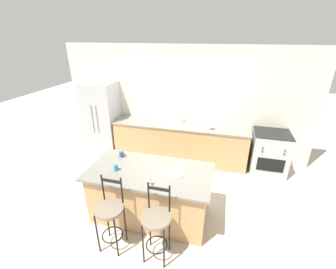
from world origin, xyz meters
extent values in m
plane|color=beige|center=(0.00, 0.00, 0.00)|extent=(18.00, 18.00, 0.00)
cube|color=beige|center=(0.00, 0.72, 1.35)|extent=(6.00, 0.07, 2.70)
cube|color=tan|center=(0.00, 0.39, 0.45)|extent=(3.20, 0.66, 0.90)
cube|color=gray|center=(0.00, 0.39, 0.92)|extent=(3.23, 0.70, 0.03)
cube|color=black|center=(0.00, 0.39, 0.93)|extent=(0.56, 0.36, 0.01)
cylinder|color=#ADAFB5|center=(0.00, 0.61, 1.04)|extent=(0.02, 0.02, 0.22)
cylinder|color=#ADAFB5|center=(0.00, 0.55, 1.14)|extent=(0.02, 0.12, 0.02)
cube|color=tan|center=(-0.07, -1.63, 0.43)|extent=(1.88, 0.90, 0.87)
cube|color=gray|center=(-0.07, -1.63, 0.89)|extent=(2.00, 1.02, 0.03)
cube|color=#ADAFB5|center=(-2.03, 0.35, 0.92)|extent=(0.79, 0.69, 1.84)
cylinder|color=#939399|center=(-2.09, 0.00, 1.01)|extent=(0.02, 0.02, 0.70)
cylinder|color=#939399|center=(-1.96, 0.00, 1.01)|extent=(0.02, 0.02, 0.70)
cube|color=#ADAFB5|center=(2.06, 0.35, 0.47)|extent=(0.76, 0.69, 0.94)
cube|color=black|center=(2.06, -0.01, 0.36)|extent=(0.54, 0.01, 0.30)
cube|color=black|center=(2.06, 0.35, 0.95)|extent=(0.76, 0.69, 0.02)
cylinder|color=black|center=(1.85, -0.01, 0.73)|extent=(0.03, 0.02, 0.03)
cylinder|color=black|center=(2.27, -0.01, 0.73)|extent=(0.03, 0.02, 0.03)
cylinder|color=black|center=(1.85, -0.01, 0.66)|extent=(0.03, 0.02, 0.03)
cylinder|color=black|center=(2.27, -0.01, 0.66)|extent=(0.03, 0.02, 0.03)
cylinder|color=black|center=(-0.55, -2.53, 0.34)|extent=(0.02, 0.02, 0.68)
cylinder|color=black|center=(-0.27, -2.53, 0.34)|extent=(0.02, 0.02, 0.68)
cylinder|color=black|center=(-0.55, -2.24, 0.34)|extent=(0.02, 0.02, 0.68)
cylinder|color=black|center=(-0.27, -2.24, 0.34)|extent=(0.02, 0.02, 0.68)
torus|color=black|center=(-0.41, -2.38, 0.22)|extent=(0.31, 0.31, 0.02)
cylinder|color=#7F705B|center=(-0.41, -2.38, 0.70)|extent=(0.40, 0.40, 0.04)
cylinder|color=black|center=(-0.55, -2.24, 0.93)|extent=(0.02, 0.02, 0.42)
cylinder|color=black|center=(-0.27, -2.24, 0.93)|extent=(0.02, 0.02, 0.42)
cube|color=black|center=(-0.41, -2.24, 1.07)|extent=(0.29, 0.02, 0.04)
cylinder|color=black|center=(0.12, -2.53, 0.34)|extent=(0.02, 0.02, 0.68)
cylinder|color=black|center=(0.41, -2.53, 0.34)|extent=(0.02, 0.02, 0.68)
cylinder|color=black|center=(0.12, -2.24, 0.34)|extent=(0.02, 0.02, 0.68)
cylinder|color=black|center=(0.41, -2.24, 0.34)|extent=(0.02, 0.02, 0.68)
torus|color=black|center=(0.27, -2.38, 0.22)|extent=(0.31, 0.31, 0.02)
cylinder|color=#7F705B|center=(0.27, -2.38, 0.70)|extent=(0.40, 0.40, 0.04)
cylinder|color=black|center=(0.12, -2.24, 0.93)|extent=(0.02, 0.02, 0.42)
cylinder|color=black|center=(0.41, -2.24, 0.93)|extent=(0.02, 0.02, 0.42)
cube|color=black|center=(0.27, -2.24, 1.07)|extent=(0.29, 0.02, 0.04)
cylinder|color=beige|center=(0.35, -1.62, 0.91)|extent=(0.27, 0.27, 0.01)
torus|color=beige|center=(0.35, -1.62, 0.92)|extent=(0.26, 0.26, 0.01)
cylinder|color=white|center=(0.05, -2.00, 0.91)|extent=(0.06, 0.06, 0.00)
cylinder|color=white|center=(0.05, -2.00, 0.95)|extent=(0.01, 0.01, 0.08)
cone|color=white|center=(0.05, -2.00, 1.04)|extent=(0.06, 0.06, 0.10)
cylinder|color=#335689|center=(-0.70, -1.33, 0.96)|extent=(0.08, 0.08, 0.10)
torus|color=#335689|center=(-0.66, -1.33, 0.96)|extent=(0.07, 0.01, 0.07)
cylinder|color=teal|center=(-0.59, -1.76, 0.96)|extent=(0.07, 0.07, 0.11)
ellipsoid|color=beige|center=(0.76, 0.29, 0.98)|extent=(0.12, 0.12, 0.10)
cylinder|color=brown|center=(0.76, 0.29, 1.04)|extent=(0.02, 0.02, 0.02)
camera|label=1|loc=(0.98, -4.49, 2.91)|focal=24.00mm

